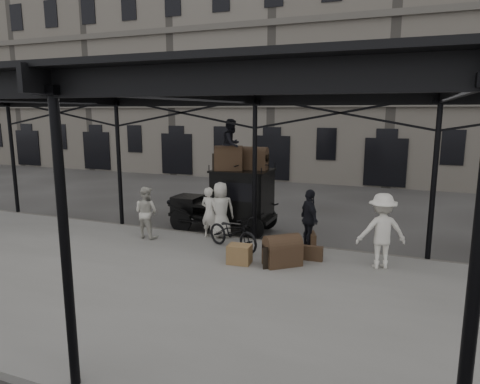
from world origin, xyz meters
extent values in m
plane|color=#383533|center=(0.00, 0.00, 0.00)|extent=(120.00, 120.00, 0.00)
cube|color=slate|center=(0.00, -2.00, 0.07)|extent=(28.00, 8.00, 0.15)
cylinder|color=black|center=(-10.00, 2.00, 2.15)|extent=(0.14, 0.14, 4.30)
cylinder|color=black|center=(0.00, 2.00, 2.15)|extent=(0.14, 0.14, 4.30)
cylinder|color=black|center=(0.00, -5.80, 2.15)|extent=(0.14, 0.14, 4.30)
cube|color=black|center=(0.00, 2.00, 4.48)|extent=(22.00, 0.10, 0.45)
cube|color=black|center=(0.00, -5.80, 4.48)|extent=(22.00, 0.10, 0.45)
cube|color=black|center=(0.00, -1.70, 4.65)|extent=(22.50, 9.00, 0.08)
cube|color=silver|center=(0.00, -1.70, 4.72)|extent=(18.00, 7.00, 0.04)
cube|color=slate|center=(0.00, 18.00, 7.00)|extent=(64.00, 8.00, 14.00)
cylinder|color=black|center=(-2.79, 2.31, 0.40)|extent=(0.80, 0.10, 0.80)
cylinder|color=black|center=(-2.79, 3.75, 0.40)|extent=(0.80, 0.10, 0.80)
cylinder|color=black|center=(-0.19, 2.31, 0.40)|extent=(0.80, 0.10, 0.80)
cylinder|color=black|center=(-0.19, 3.75, 0.40)|extent=(0.80, 0.10, 0.80)
cube|color=black|center=(-1.54, 3.03, 0.55)|extent=(3.60, 1.25, 0.12)
cube|color=black|center=(-2.89, 3.03, 0.85)|extent=(0.90, 1.00, 0.55)
cube|color=black|center=(-3.36, 3.03, 0.85)|extent=(0.06, 0.70, 0.55)
cube|color=black|center=(-2.09, 3.03, 0.95)|extent=(0.70, 1.30, 0.10)
cube|color=black|center=(-0.79, 3.03, 1.35)|extent=(1.80, 1.45, 1.55)
cube|color=black|center=(-0.79, 2.30, 1.55)|extent=(1.40, 0.02, 0.60)
cube|color=black|center=(-0.79, 3.03, 2.15)|extent=(1.90, 1.55, 0.06)
imported|color=beige|center=(-1.39, 1.66, 0.96)|extent=(0.66, 0.50, 1.62)
imported|color=beige|center=(-3.23, 0.92, 0.97)|extent=(0.86, 0.71, 1.64)
imported|color=beige|center=(-1.05, 1.80, 1.04)|extent=(1.04, 0.96, 1.78)
imported|color=black|center=(1.77, 1.80, 1.02)|extent=(0.93, 1.07, 1.73)
imported|color=silver|center=(3.83, 0.84, 1.12)|extent=(1.43, 1.13, 1.93)
imported|color=black|center=(-0.25, 0.85, 0.65)|extent=(2.02, 1.37, 1.01)
imported|color=black|center=(-1.14, 2.93, 3.02)|extent=(0.72, 0.88, 1.67)
cube|color=olive|center=(0.37, -0.20, 0.40)|extent=(0.64, 0.50, 0.50)
cube|color=#432C1F|center=(1.88, 1.80, 0.38)|extent=(0.34, 0.62, 0.45)
cube|color=#432C1F|center=(2.09, 0.72, 0.35)|extent=(0.60, 0.17, 0.40)
camera|label=1|loc=(4.33, -10.17, 4.08)|focal=32.00mm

